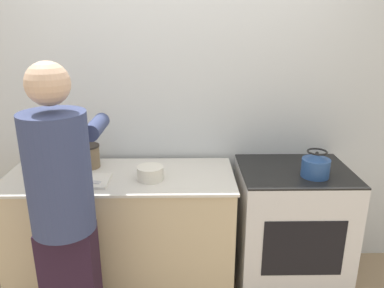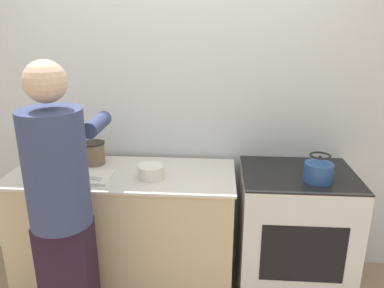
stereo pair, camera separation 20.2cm
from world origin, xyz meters
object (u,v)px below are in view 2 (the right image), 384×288
oven (293,233)px  bowl_prep (151,172)px  canister_jar (94,153)px  kettle (319,170)px  person (61,200)px  knife (87,177)px  cutting_board (89,177)px

oven → bowl_prep: bearing=-175.2°
canister_jar → bowl_prep: bearing=-26.3°
oven → kettle: 0.56m
person → bowl_prep: size_ratio=9.79×
oven → person: size_ratio=0.54×
knife → canister_jar: (-0.04, 0.30, 0.06)m
knife → canister_jar: canister_jar is taller
oven → person: 1.59m
cutting_board → canister_jar: 0.28m
oven → canister_jar: (-1.45, 0.14, 0.51)m
cutting_board → bowl_prep: 0.42m
person → canister_jar: bearing=91.7°
oven → bowl_prep: 1.10m
oven → canister_jar: bearing=174.3°
cutting_board → kettle: 1.49m
bowl_prep → canister_jar: canister_jar is taller
person → cutting_board: person is taller
knife → cutting_board: bearing=96.4°
knife → bowl_prep: bearing=23.4°
oven → cutting_board: size_ratio=3.18×
cutting_board → bowl_prep: (0.41, 0.04, 0.04)m
oven → cutting_board: (-1.40, -0.13, 0.44)m
bowl_prep → knife: bearing=-170.5°
canister_jar → person: bearing=-88.3°
bowl_prep → canister_jar: size_ratio=1.05×
person → bowl_prep: 0.62m
oven → kettle: bearing=-52.1°
kettle → person: bearing=-165.3°
knife → person: bearing=-79.8°
person → kettle: 1.57m
oven → kettle: kettle is taller
person → canister_jar: person is taller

